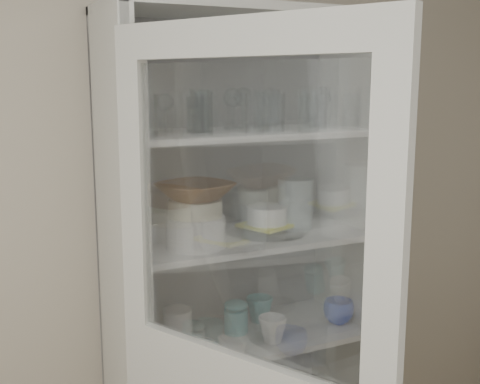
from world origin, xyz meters
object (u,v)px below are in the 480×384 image
terracotta_bowl (195,191)px  mug_white (273,329)px  teal_jar (236,319)px  glass_platter (267,229)px  white_canister (178,326)px  goblet_1 (243,106)px  measuring_cups (199,348)px  goblet_0 (165,111)px  grey_bowl_stack (296,203)px  mug_teal (259,309)px  cream_bowl (195,208)px  white_ramekin (267,215)px  mug_blue (339,312)px  goblet_3 (322,104)px  yellow_trivet (267,225)px  pantry_cabinet (233,309)px  goblet_2 (233,106)px  plate_stack_front (196,232)px  plate_stack_back (147,228)px

terracotta_bowl → mug_white: size_ratio=2.32×
teal_jar → glass_platter: bearing=-3.8°
white_canister → mug_white: bearing=-26.0°
teal_jar → goblet_1: bearing=51.5°
teal_jar → measuring_cups: teal_jar is taller
goblet_0 → terracotta_bowl: (0.05, -0.15, -0.27)m
grey_bowl_stack → mug_teal: 0.47m
cream_bowl → grey_bowl_stack: size_ratio=0.95×
goblet_0 → mug_white: bearing=-29.5°
white_ramekin → mug_blue: white_ramekin is taller
goblet_1 → white_canister: bearing=-164.8°
white_canister → goblet_0: bearing=118.7°
cream_bowl → mug_blue: size_ratio=1.54×
goblet_0 → goblet_3: 0.68m
goblet_0 → yellow_trivet: goblet_0 is taller
goblet_3 → yellow_trivet: size_ratio=0.99×
white_ramekin → mug_teal: 0.42m
goblet_1 → mug_white: goblet_1 is taller
grey_bowl_stack → cream_bowl: bearing=-169.1°
mug_white → goblet_3: bearing=28.9°
yellow_trivet → mug_teal: 0.38m
goblet_0 → terracotta_bowl: goblet_0 is taller
terracotta_bowl → measuring_cups: 0.58m
white_canister → glass_platter: bearing=-3.7°
pantry_cabinet → goblet_3: (0.41, 0.01, 0.81)m
grey_bowl_stack → goblet_2: bearing=166.3°
yellow_trivet → goblet_3: bearing=13.5°
goblet_1 → mug_white: 0.87m
goblet_2 → goblet_0: bearing=179.6°
plate_stack_front → mug_white: bearing=-8.3°
plate_stack_back → teal_jar: 0.51m
goblet_2 → goblet_3: 0.41m
goblet_2 → measuring_cups: size_ratio=1.73×
goblet_0 → goblet_1: (0.34, 0.05, 0.01)m
goblet_2 → cream_bowl: size_ratio=0.90×
pantry_cabinet → yellow_trivet: 0.37m
grey_bowl_stack → mug_teal: size_ratio=1.80×
mug_white → white_canister: white_canister is taller
plate_stack_back → grey_bowl_stack: bearing=-12.1°
grey_bowl_stack → measuring_cups: bearing=-168.0°
cream_bowl → mug_teal: (0.34, 0.16, -0.49)m
goblet_3 → grey_bowl_stack: (-0.16, -0.07, -0.39)m
plate_stack_back → measuring_cups: size_ratio=2.25×
cream_bowl → goblet_0: bearing=109.0°
glass_platter → mug_white: bearing=-108.3°
goblet_2 → mug_teal: bearing=4.4°
yellow_trivet → terracotta_bowl: bearing=-164.7°
pantry_cabinet → white_ramekin: pantry_cabinet is taller
goblet_1 → grey_bowl_stack: (0.18, -0.11, -0.39)m
cream_bowl → terracotta_bowl: (0.00, 0.00, 0.06)m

